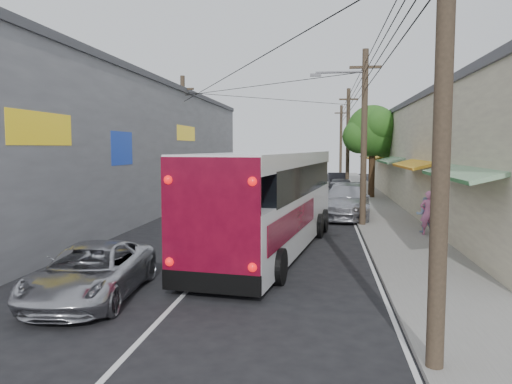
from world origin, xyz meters
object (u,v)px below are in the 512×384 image
(coach_bus, at_px, (272,200))
(pedestrian_near, at_px, (428,213))
(parked_suv, at_px, (346,201))
(pedestrian_far, at_px, (425,215))
(jeepney, at_px, (91,272))
(parked_car_mid, at_px, (341,189))
(parked_car_far, at_px, (337,181))

(coach_bus, distance_m, pedestrian_near, 6.90)
(coach_bus, xyz_separation_m, parked_suv, (2.99, 8.88, -0.93))
(pedestrian_near, xyz_separation_m, pedestrian_far, (0.00, 0.61, -0.16))
(coach_bus, height_order, jeepney, coach_bus)
(coach_bus, height_order, pedestrian_near, coach_bus)
(jeepney, height_order, pedestrian_far, pedestrian_far)
(parked_suv, height_order, parked_car_mid, parked_suv)
(parked_car_far, bearing_deg, parked_suv, -93.16)
(parked_suv, relative_size, parked_car_far, 1.37)
(parked_suv, distance_m, pedestrian_near, 6.31)
(parked_car_mid, bearing_deg, pedestrian_near, -75.92)
(pedestrian_near, bearing_deg, parked_car_far, -84.89)
(parked_suv, bearing_deg, pedestrian_near, -56.95)
(parked_car_mid, xyz_separation_m, pedestrian_near, (3.00, -13.46, 0.22))
(coach_bus, relative_size, pedestrian_near, 6.87)
(jeepney, bearing_deg, parked_car_mid, 69.14)
(pedestrian_far, bearing_deg, parked_car_far, -74.73)
(coach_bus, distance_m, parked_car_far, 26.89)
(parked_car_far, bearing_deg, pedestrian_far, -85.65)
(parked_car_far, distance_m, pedestrian_near, 23.56)
(parked_suv, bearing_deg, jeepney, -109.47)
(parked_suv, distance_m, parked_car_mid, 7.91)
(jeepney, bearing_deg, pedestrian_near, 39.80)
(parked_car_mid, distance_m, pedestrian_near, 13.79)
(parked_suv, relative_size, pedestrian_far, 4.06)
(parked_suv, relative_size, parked_car_mid, 1.28)
(pedestrian_far, bearing_deg, parked_car_mid, -69.09)
(parked_car_far, relative_size, pedestrian_near, 2.43)
(jeepney, height_order, parked_car_mid, parked_car_mid)
(coach_bus, relative_size, parked_car_far, 2.83)
(jeepney, distance_m, parked_car_far, 33.55)
(parked_car_mid, relative_size, parked_car_far, 1.08)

